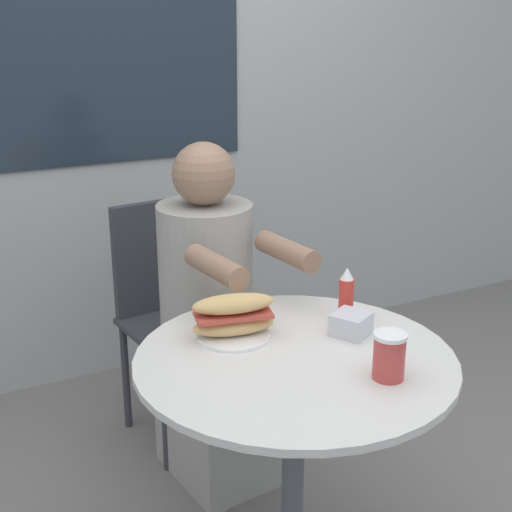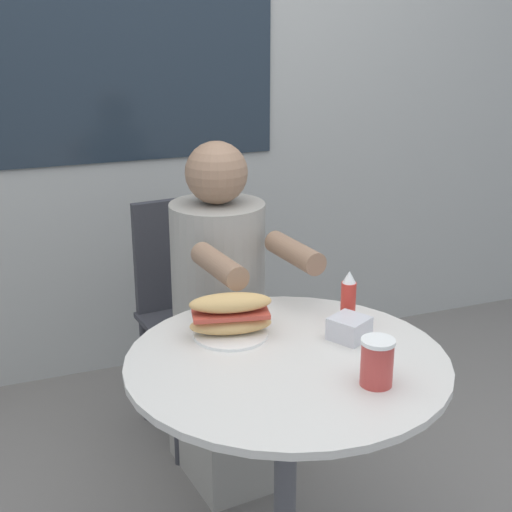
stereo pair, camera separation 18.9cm
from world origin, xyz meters
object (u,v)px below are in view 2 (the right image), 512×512
(seated_diner, at_px, (224,336))
(sandwich_on_plate, at_px, (231,316))
(cafe_table, at_px, (286,421))
(drink_cup, at_px, (377,362))
(diner_chair, at_px, (190,295))
(condiment_bottle, at_px, (348,298))

(seated_diner, relative_size, sandwich_on_plate, 4.96)
(sandwich_on_plate, bearing_deg, cafe_table, -63.05)
(cafe_table, height_order, drink_cup, drink_cup)
(diner_chair, bearing_deg, cafe_table, 82.94)
(sandwich_on_plate, height_order, condiment_bottle, condiment_bottle)
(cafe_table, height_order, seated_diner, seated_diner)
(cafe_table, xyz_separation_m, seated_diner, (0.03, 0.57, -0.02))
(cafe_table, distance_m, seated_diner, 0.58)
(seated_diner, xyz_separation_m, sandwich_on_plate, (-0.11, -0.40, 0.25))
(diner_chair, distance_m, sandwich_on_plate, 0.79)
(diner_chair, distance_m, seated_diner, 0.34)
(sandwich_on_plate, bearing_deg, condiment_bottle, -7.17)
(diner_chair, height_order, seated_diner, seated_diner)
(diner_chair, bearing_deg, sandwich_on_plate, 76.08)
(cafe_table, relative_size, drink_cup, 7.10)
(diner_chair, xyz_separation_m, sandwich_on_plate, (-0.10, -0.75, 0.23))
(sandwich_on_plate, xyz_separation_m, drink_cup, (0.22, -0.37, 0.00))
(seated_diner, bearing_deg, drink_cup, 91.90)
(seated_diner, relative_size, drink_cup, 10.02)
(condiment_bottle, bearing_deg, cafe_table, -151.29)
(seated_diner, relative_size, condiment_bottle, 7.46)
(seated_diner, distance_m, drink_cup, 0.82)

